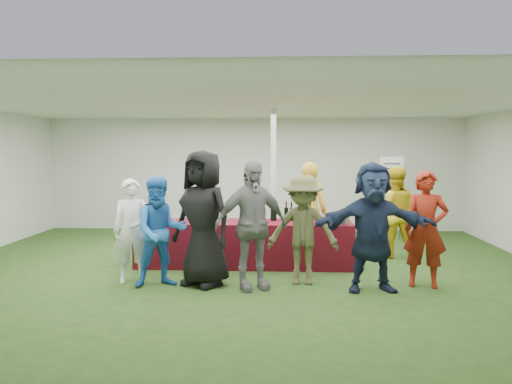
{
  "coord_description": "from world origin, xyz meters",
  "views": [
    {
      "loc": [
        0.64,
        -8.02,
        1.97
      ],
      "look_at": [
        0.23,
        0.24,
        1.25
      ],
      "focal_mm": 35.0,
      "sensor_mm": 36.0,
      "label": 1
    }
  ],
  "objects_px": {
    "wine_list_sign": "(391,179)",
    "customer_5": "(373,227)",
    "staff_back": "(394,212)",
    "customer_1": "(161,232)",
    "serving_table": "(244,244)",
    "customer_2": "(203,218)",
    "customer_6": "(426,229)",
    "dump_bucket": "(341,219)",
    "staff_pourer": "(309,211)",
    "customer_4": "(303,230)",
    "customer_0": "(132,231)",
    "customer_3": "(251,225)"
  },
  "relations": [
    {
      "from": "wine_list_sign",
      "to": "customer_5",
      "type": "relative_size",
      "value": 1.0
    },
    {
      "from": "staff_back",
      "to": "customer_1",
      "type": "height_order",
      "value": "staff_back"
    },
    {
      "from": "serving_table",
      "to": "staff_back",
      "type": "distance_m",
      "value": 2.82
    },
    {
      "from": "customer_2",
      "to": "customer_6",
      "type": "distance_m",
      "value": 3.18
    },
    {
      "from": "dump_bucket",
      "to": "customer_2",
      "type": "bearing_deg",
      "value": -154.23
    },
    {
      "from": "customer_2",
      "to": "serving_table",
      "type": "bearing_deg",
      "value": 98.14
    },
    {
      "from": "staff_pourer",
      "to": "customer_2",
      "type": "height_order",
      "value": "customer_2"
    },
    {
      "from": "dump_bucket",
      "to": "wine_list_sign",
      "type": "xyz_separation_m",
      "value": [
        1.39,
        2.7,
        0.48
      ]
    },
    {
      "from": "customer_5",
      "to": "customer_4",
      "type": "bearing_deg",
      "value": 156.57
    },
    {
      "from": "wine_list_sign",
      "to": "customer_6",
      "type": "bearing_deg",
      "value": -94.68
    },
    {
      "from": "serving_table",
      "to": "customer_1",
      "type": "xyz_separation_m",
      "value": [
        -1.1,
        -1.3,
        0.42
      ]
    },
    {
      "from": "customer_0",
      "to": "customer_2",
      "type": "relative_size",
      "value": 0.79
    },
    {
      "from": "customer_4",
      "to": "customer_5",
      "type": "bearing_deg",
      "value": -13.23
    },
    {
      "from": "staff_pourer",
      "to": "customer_0",
      "type": "bearing_deg",
      "value": 44.38
    },
    {
      "from": "customer_1",
      "to": "customer_5",
      "type": "xyz_separation_m",
      "value": [
        2.98,
        -0.09,
        0.11
      ]
    },
    {
      "from": "customer_0",
      "to": "customer_3",
      "type": "xyz_separation_m",
      "value": [
        1.78,
        -0.29,
        0.14
      ]
    },
    {
      "from": "customer_1",
      "to": "customer_6",
      "type": "distance_m",
      "value": 3.78
    },
    {
      "from": "staff_back",
      "to": "customer_2",
      "type": "xyz_separation_m",
      "value": [
        -3.16,
        -2.03,
        0.15
      ]
    },
    {
      "from": "serving_table",
      "to": "staff_back",
      "type": "bearing_deg",
      "value": 16.85
    },
    {
      "from": "customer_4",
      "to": "customer_3",
      "type": "bearing_deg",
      "value": -152.53
    },
    {
      "from": "dump_bucket",
      "to": "customer_0",
      "type": "height_order",
      "value": "customer_0"
    },
    {
      "from": "serving_table",
      "to": "customer_1",
      "type": "bearing_deg",
      "value": -130.15
    },
    {
      "from": "customer_4",
      "to": "customer_5",
      "type": "distance_m",
      "value": 1.0
    },
    {
      "from": "wine_list_sign",
      "to": "staff_back",
      "type": "bearing_deg",
      "value": -100.44
    },
    {
      "from": "staff_back",
      "to": "dump_bucket",
      "type": "bearing_deg",
      "value": 45.69
    },
    {
      "from": "staff_back",
      "to": "customer_5",
      "type": "bearing_deg",
      "value": 72.55
    },
    {
      "from": "customer_3",
      "to": "customer_6",
      "type": "height_order",
      "value": "customer_3"
    },
    {
      "from": "staff_back",
      "to": "customer_5",
      "type": "distance_m",
      "value": 2.34
    },
    {
      "from": "dump_bucket",
      "to": "customer_6",
      "type": "distance_m",
      "value": 1.43
    },
    {
      "from": "serving_table",
      "to": "staff_pourer",
      "type": "relative_size",
      "value": 2.07
    },
    {
      "from": "serving_table",
      "to": "dump_bucket",
      "type": "distance_m",
      "value": 1.67
    },
    {
      "from": "wine_list_sign",
      "to": "staff_back",
      "type": "height_order",
      "value": "wine_list_sign"
    },
    {
      "from": "customer_5",
      "to": "customer_2",
      "type": "bearing_deg",
      "value": 170.92
    },
    {
      "from": "customer_2",
      "to": "customer_3",
      "type": "xyz_separation_m",
      "value": [
        0.7,
        -0.16,
        -0.07
      ]
    },
    {
      "from": "serving_table",
      "to": "customer_3",
      "type": "bearing_deg",
      "value": -81.53
    },
    {
      "from": "dump_bucket",
      "to": "customer_4",
      "type": "relative_size",
      "value": 0.16
    },
    {
      "from": "staff_pourer",
      "to": "dump_bucket",
      "type": "bearing_deg",
      "value": 135.58
    },
    {
      "from": "wine_list_sign",
      "to": "staff_pourer",
      "type": "bearing_deg",
      "value": -133.6
    },
    {
      "from": "customer_1",
      "to": "customer_4",
      "type": "height_order",
      "value": "customer_4"
    },
    {
      "from": "dump_bucket",
      "to": "customer_1",
      "type": "xyz_separation_m",
      "value": [
        -2.69,
        -1.08,
        -0.05
      ]
    },
    {
      "from": "dump_bucket",
      "to": "customer_5",
      "type": "xyz_separation_m",
      "value": [
        0.3,
        -1.18,
        0.06
      ]
    },
    {
      "from": "staff_pourer",
      "to": "customer_6",
      "type": "distance_m",
      "value": 2.29
    },
    {
      "from": "customer_5",
      "to": "customer_6",
      "type": "xyz_separation_m",
      "value": [
        0.79,
        0.25,
        -0.07
      ]
    },
    {
      "from": "staff_pourer",
      "to": "customer_1",
      "type": "height_order",
      "value": "staff_pourer"
    },
    {
      "from": "customer_4",
      "to": "wine_list_sign",
      "type": "bearing_deg",
      "value": 65.5
    },
    {
      "from": "customer_2",
      "to": "customer_3",
      "type": "distance_m",
      "value": 0.72
    },
    {
      "from": "serving_table",
      "to": "customer_3",
      "type": "relative_size",
      "value": 1.99
    },
    {
      "from": "serving_table",
      "to": "customer_0",
      "type": "distance_m",
      "value": 1.96
    },
    {
      "from": "customer_3",
      "to": "dump_bucket",
      "type": "bearing_deg",
      "value": 16.04
    },
    {
      "from": "customer_1",
      "to": "customer_4",
      "type": "xyz_separation_m",
      "value": [
        2.04,
        0.22,
        0.01
      ]
    }
  ]
}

